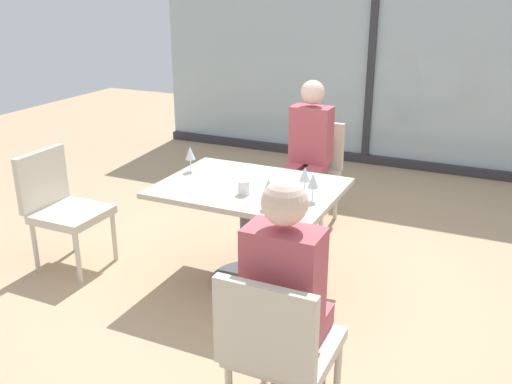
{
  "coord_description": "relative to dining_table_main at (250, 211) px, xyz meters",
  "views": [
    {
      "loc": [
        1.56,
        -3.26,
        2.02
      ],
      "look_at": [
        0.0,
        0.1,
        0.65
      ],
      "focal_mm": 40.0,
      "sensor_mm": 36.0,
      "label": 1
    }
  ],
  "objects": [
    {
      "name": "dining_table_main",
      "position": [
        0.0,
        0.0,
        0.0
      ],
      "size": [
        1.2,
        0.89,
        0.73
      ],
      "color": "#BCB29E",
      "rests_on": "ground_plane"
    },
    {
      "name": "wine_glass_3",
      "position": [
        0.39,
        0.0,
        0.32
      ],
      "size": [
        0.07,
        0.07,
        0.18
      ],
      "color": "silver",
      "rests_on": "dining_table_main"
    },
    {
      "name": "wine_glass_0",
      "position": [
        0.28,
        -0.32,
        0.32
      ],
      "size": [
        0.07,
        0.07,
        0.18
      ],
      "color": "silver",
      "rests_on": "dining_table_main"
    },
    {
      "name": "ground_plane",
      "position": [
        0.0,
        0.0,
        -0.54
      ],
      "size": [
        12.0,
        12.0,
        0.0
      ],
      "primitive_type": "plane",
      "color": "tan"
    },
    {
      "name": "wine_glass_2",
      "position": [
        0.48,
        -0.1,
        0.32
      ],
      "size": [
        0.07,
        0.07,
        0.18
      ],
      "color": "silver",
      "rests_on": "dining_table_main"
    },
    {
      "name": "chair_front_right",
      "position": [
        0.74,
        -1.27,
        -0.04
      ],
      "size": [
        0.46,
        0.5,
        0.87
      ],
      "color": "beige",
      "rests_on": "ground_plane"
    },
    {
      "name": "wine_glass_1",
      "position": [
        -0.52,
        0.1,
        0.32
      ],
      "size": [
        0.07,
        0.07,
        0.18
      ],
      "color": "silver",
      "rests_on": "dining_table_main"
    },
    {
      "name": "cell_phone_on_table",
      "position": [
        0.26,
        -0.09,
        0.19
      ],
      "size": [
        0.1,
        0.16,
        0.01
      ],
      "primitive_type": "cube",
      "rotation": [
        0.0,
        0.0,
        0.2
      ],
      "color": "black",
      "rests_on": "dining_table_main"
    },
    {
      "name": "handbag_0",
      "position": [
        -0.15,
        0.64,
        -0.4
      ],
      "size": [
        0.31,
        0.18,
        0.28
      ],
      "primitive_type": "cube",
      "rotation": [
        0.0,
        0.0,
        -0.05
      ],
      "color": "beige",
      "rests_on": "ground_plane"
    },
    {
      "name": "chair_near_window",
      "position": [
        0.0,
        1.27,
        -0.04
      ],
      "size": [
        0.46,
        0.51,
        0.87
      ],
      "color": "beige",
      "rests_on": "ground_plane"
    },
    {
      "name": "person_near_window",
      "position": [
        -0.0,
        1.16,
        0.16
      ],
      "size": [
        0.34,
        0.39,
        1.26
      ],
      "color": "#B24C56",
      "rests_on": "ground_plane"
    },
    {
      "name": "person_front_right",
      "position": [
        0.74,
        -1.16,
        0.16
      ],
      "size": [
        0.34,
        0.39,
        1.26
      ],
      "color": "#B24C56",
      "rests_on": "ground_plane"
    },
    {
      "name": "coffee_cup",
      "position": [
        0.04,
        -0.16,
        0.23
      ],
      "size": [
        0.08,
        0.08,
        0.09
      ],
      "primitive_type": "cylinder",
      "color": "white",
      "rests_on": "dining_table_main"
    },
    {
      "name": "window_wall_backdrop",
      "position": [
        0.0,
        3.2,
        0.67
      ],
      "size": [
        5.31,
        0.1,
        2.7
      ],
      "color": "#A5B7BC",
      "rests_on": "ground_plane"
    },
    {
      "name": "chair_side_end",
      "position": [
        -1.38,
        -0.33,
        -0.04
      ],
      "size": [
        0.5,
        0.46,
        0.87
      ],
      "color": "beige",
      "rests_on": "ground_plane"
    },
    {
      "name": "handbag_2",
      "position": [
        -0.09,
        0.66,
        -0.4
      ],
      "size": [
        0.33,
        0.23,
        0.28
      ],
      "primitive_type": "cube",
      "rotation": [
        0.0,
        0.0,
        0.25
      ],
      "color": "beige",
      "rests_on": "ground_plane"
    }
  ]
}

